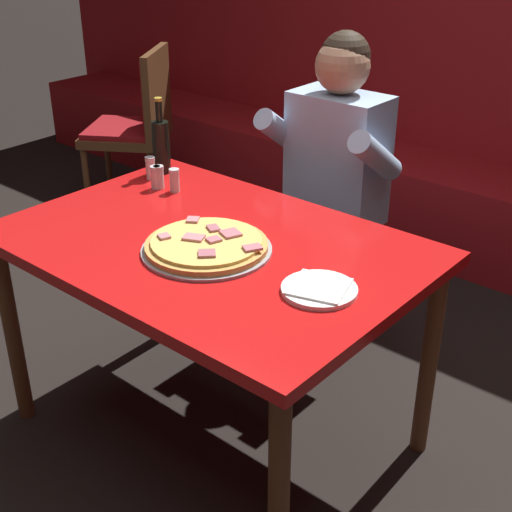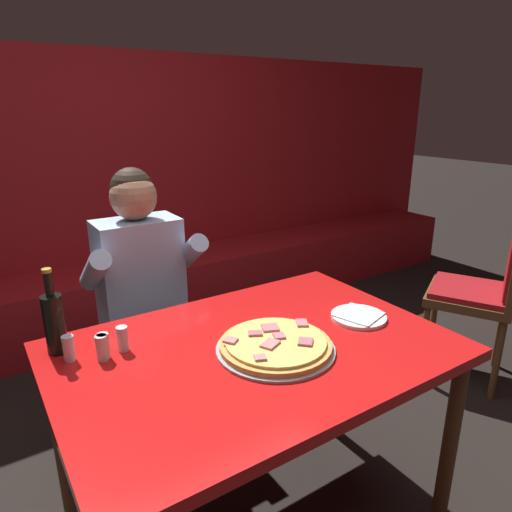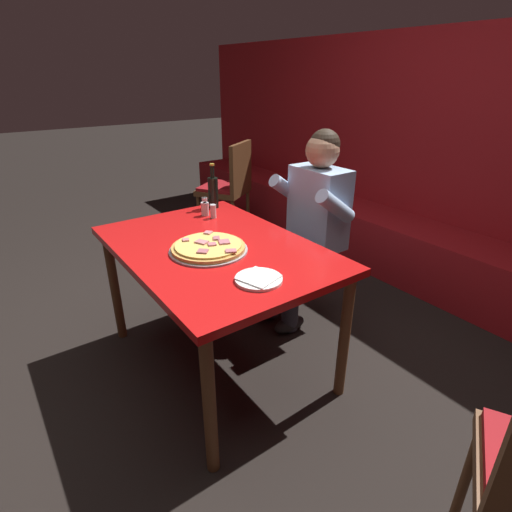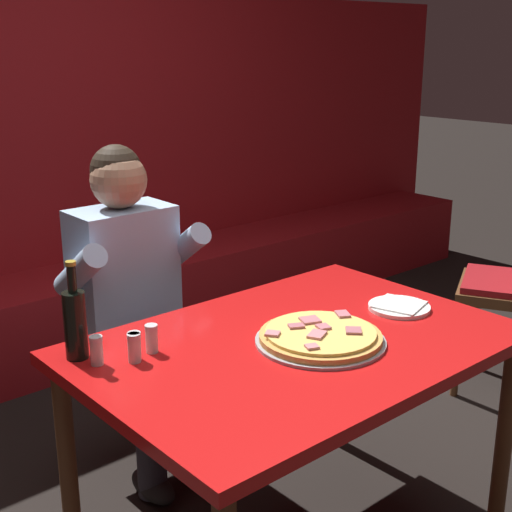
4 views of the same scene
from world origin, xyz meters
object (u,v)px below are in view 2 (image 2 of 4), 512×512
object	(u,v)px
pizza	(275,345)
dining_chair_near_left	(488,282)
shaker_red_pepper_flakes	(104,347)
beer_bottle	(54,322)
plate_white_paper	(359,316)
shaker_oregano	(102,349)
diner_seated_blue_shirt	(147,293)
main_dining_table	(255,367)
shaker_black_pepper	(69,350)
shaker_parmesan	(123,340)

from	to	relation	value
pizza	dining_chair_near_left	xyz separation A→B (m)	(1.58, 0.18, -0.18)
pizza	dining_chair_near_left	world-z (taller)	dining_chair_near_left
pizza	shaker_red_pepper_flakes	bearing A→B (deg)	152.09
beer_bottle	dining_chair_near_left	world-z (taller)	beer_bottle
plate_white_paper	dining_chair_near_left	world-z (taller)	dining_chair_near_left
beer_bottle	shaker_oregano	distance (m)	0.19
plate_white_paper	diner_seated_blue_shirt	world-z (taller)	diner_seated_blue_shirt
beer_bottle	pizza	bearing A→B (deg)	-32.25
shaker_red_pepper_flakes	pizza	bearing A→B (deg)	-27.91
diner_seated_blue_shirt	main_dining_table	bearing A→B (deg)	-82.27
shaker_black_pepper	diner_seated_blue_shirt	bearing A→B (deg)	49.21
main_dining_table	shaker_parmesan	world-z (taller)	shaker_parmesan
plate_white_paper	shaker_oregano	distance (m)	0.93
pizza	shaker_red_pepper_flakes	world-z (taller)	shaker_red_pepper_flakes
pizza	main_dining_table	bearing A→B (deg)	125.04
main_dining_table	shaker_parmesan	size ratio (longest dim) A/B	15.26
pizza	shaker_black_pepper	bearing A→B (deg)	152.51
pizza	shaker_parmesan	xyz separation A→B (m)	(-0.42, 0.27, 0.02)
beer_bottle	shaker_red_pepper_flakes	bearing A→B (deg)	-46.58
shaker_oregano	shaker_black_pepper	bearing A→B (deg)	148.27
main_dining_table	shaker_oregano	bearing A→B (deg)	157.30
main_dining_table	shaker_black_pepper	xyz separation A→B (m)	(-0.55, 0.25, 0.12)
shaker_black_pepper	shaker_parmesan	distance (m)	0.17
shaker_parmesan	shaker_oregano	xyz separation A→B (m)	(-0.07, -0.02, 0.00)
plate_white_paper	shaker_red_pepper_flakes	distance (m)	0.93
shaker_oregano	diner_seated_blue_shirt	distance (m)	0.68
beer_bottle	shaker_oregano	bearing A→B (deg)	-50.60
beer_bottle	shaker_black_pepper	xyz separation A→B (m)	(0.02, -0.08, -0.07)
beer_bottle	shaker_parmesan	xyz separation A→B (m)	(0.18, -0.11, -0.07)
diner_seated_blue_shirt	dining_chair_near_left	size ratio (longest dim) A/B	1.23
dining_chair_near_left	pizza	bearing A→B (deg)	-173.43
pizza	shaker_red_pepper_flakes	xyz separation A→B (m)	(-0.49, 0.26, 0.02)
plate_white_paper	shaker_red_pepper_flakes	xyz separation A→B (m)	(-0.90, 0.24, 0.03)
shaker_oregano	shaker_red_pepper_flakes	bearing A→B (deg)	50.33
diner_seated_blue_shirt	dining_chair_near_left	distance (m)	1.85
plate_white_paper	beer_bottle	world-z (taller)	beer_bottle
pizza	diner_seated_blue_shirt	bearing A→B (deg)	100.03
shaker_red_pepper_flakes	dining_chair_near_left	bearing A→B (deg)	-2.14
shaker_black_pepper	shaker_red_pepper_flakes	world-z (taller)	same
shaker_black_pepper	shaker_oregano	bearing A→B (deg)	-31.73
plate_white_paper	dining_chair_near_left	distance (m)	1.20
pizza	dining_chair_near_left	bearing A→B (deg)	6.57
main_dining_table	dining_chair_near_left	world-z (taller)	dining_chair_near_left
main_dining_table	shaker_parmesan	bearing A→B (deg)	150.67
pizza	shaker_black_pepper	distance (m)	0.66
shaker_black_pepper	shaker_oregano	xyz separation A→B (m)	(0.09, -0.05, 0.00)
plate_white_paper	shaker_parmesan	bearing A→B (deg)	162.92
shaker_black_pepper	beer_bottle	bearing A→B (deg)	104.62
dining_chair_near_left	shaker_oregano	bearing A→B (deg)	178.12
beer_bottle	shaker_black_pepper	distance (m)	0.11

